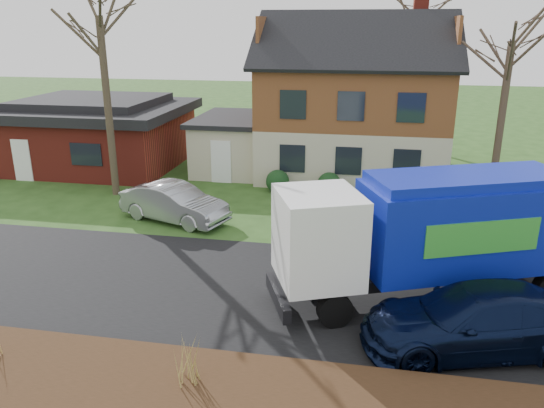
# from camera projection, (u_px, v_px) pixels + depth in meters

# --- Properties ---
(ground) EXTENTS (120.00, 120.00, 0.00)m
(ground) POSITION_uv_depth(u_px,v_px,m) (261.00, 291.00, 15.58)
(ground) COLOR #254617
(ground) RESTS_ON ground
(road) EXTENTS (80.00, 7.00, 0.02)m
(road) POSITION_uv_depth(u_px,v_px,m) (261.00, 290.00, 15.58)
(road) COLOR black
(road) RESTS_ON ground
(mulch_verge) EXTENTS (80.00, 3.50, 0.30)m
(mulch_verge) POSITION_uv_depth(u_px,v_px,m) (208.00, 407.00, 10.60)
(mulch_verge) COLOR black
(mulch_verge) RESTS_ON ground
(main_house) EXTENTS (12.95, 8.95, 9.26)m
(main_house) POSITION_uv_depth(u_px,v_px,m) (344.00, 95.00, 26.99)
(main_house) COLOR beige
(main_house) RESTS_ON ground
(ranch_house) EXTENTS (9.80, 8.20, 3.70)m
(ranch_house) POSITION_uv_depth(u_px,v_px,m) (95.00, 132.00, 29.18)
(ranch_house) COLOR maroon
(ranch_house) RESTS_ON ground
(garbage_truck) EXTENTS (8.67, 5.26, 3.62)m
(garbage_truck) POSITION_uv_depth(u_px,v_px,m) (434.00, 229.00, 14.54)
(garbage_truck) COLOR black
(garbage_truck) RESTS_ON ground
(silver_sedan) EXTENTS (4.76, 2.96, 1.48)m
(silver_sedan) POSITION_uv_depth(u_px,v_px,m) (174.00, 203.00, 20.94)
(silver_sedan) COLOR #989B9F
(silver_sedan) RESTS_ON ground
(navy_wagon) EXTENTS (5.82, 3.52, 1.58)m
(navy_wagon) POSITION_uv_depth(u_px,v_px,m) (476.00, 319.00, 12.56)
(navy_wagon) COLOR black
(navy_wagon) RESTS_ON ground
(tree_front_east) EXTENTS (3.50, 3.50, 9.73)m
(tree_front_east) POSITION_uv_depth(u_px,v_px,m) (516.00, 12.00, 20.82)
(tree_front_east) COLOR #47372A
(tree_front_east) RESTS_ON ground
(grass_clump_mid) EXTENTS (0.36, 0.30, 1.01)m
(grass_clump_mid) POSITION_uv_depth(u_px,v_px,m) (187.00, 360.00, 11.00)
(grass_clump_mid) COLOR #A08B46
(grass_clump_mid) RESTS_ON mulch_verge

